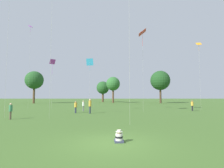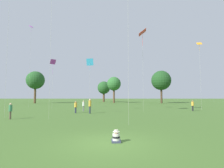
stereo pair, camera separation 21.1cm
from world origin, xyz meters
name	(u,v)px [view 1 (the left image)]	position (x,y,z in m)	size (l,w,h in m)	color
ground_plane	(110,143)	(0.00, 0.00, 0.00)	(300.00, 300.00, 0.00)	#426628
seated_toddler	(118,137)	(0.38, 0.13, 0.24)	(0.46, 0.56, 0.60)	#383D56
person_standing_0	(10,110)	(-9.59, 8.32, 0.92)	(0.43, 0.43, 1.54)	brown
person_standing_1	(191,105)	(12.08, 17.93, 0.93)	(0.52, 0.52, 1.58)	black
person_standing_2	(75,106)	(-4.71, 14.60, 0.91)	(0.45, 0.45, 1.54)	#282D42
person_standing_3	(83,105)	(-4.18, 17.46, 0.93)	(0.36, 0.36, 1.55)	slate
person_standing_4	(89,105)	(-2.76, 14.01, 1.11)	(0.49, 0.49, 1.85)	#282D42
kite_0	(198,47)	(14.22, 19.60, 10.24)	(0.87, 0.73, 11.01)	orange
kite_1	(52,63)	(-10.54, 22.28, 8.05)	(1.08, 1.02, 8.72)	#B738C6
kite_2	(142,34)	(4.43, 16.24, 11.13)	(1.21, 1.41, 11.77)	red
kite_3	(89,63)	(-3.28, 17.39, 7.15)	(1.07, 0.47, 7.80)	#339EDB
kite_6	(29,32)	(-15.32, 23.64, 14.13)	(0.83, 0.88, 15.53)	#B738C6
distant_tree_0	(102,88)	(-3.43, 57.67, 5.36)	(4.78, 4.78, 7.81)	brown
distant_tree_1	(112,84)	(0.40, 49.37, 6.26)	(4.58, 4.58, 8.62)	brown
distant_tree_2	(159,81)	(15.33, 46.68, 7.15)	(6.15, 6.15, 10.26)	#473323
distant_tree_3	(33,80)	(-24.19, 45.78, 7.15)	(5.56, 5.56, 9.99)	brown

